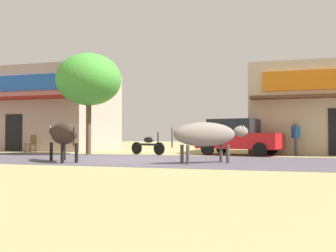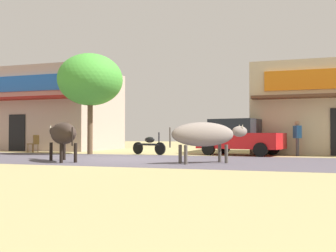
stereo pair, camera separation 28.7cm
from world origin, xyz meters
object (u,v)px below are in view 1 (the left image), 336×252
object	(u,v)px
roadside_tree	(89,80)
cow_far_dark	(207,135)
parked_hatchback_car	(238,137)
cafe_chair_near_tree	(32,143)
cow_near_brown	(63,134)
pedestrian_by_shop	(296,135)
parked_motorcycle	(148,145)

from	to	relation	value
roadside_tree	cow_far_dark	size ratio (longest dim) A/B	1.98
cow_far_dark	parked_hatchback_car	bearing A→B (deg)	85.70
roadside_tree	cow_far_dark	world-z (taller)	roadside_tree
cafe_chair_near_tree	cow_far_dark	bearing A→B (deg)	-25.37
roadside_tree	cow_near_brown	world-z (taller)	roadside_tree
roadside_tree	cafe_chair_near_tree	distance (m)	4.87
roadside_tree	cow_near_brown	distance (m)	5.52
pedestrian_by_shop	parked_motorcycle	bearing A→B (deg)	-171.77
parked_motorcycle	pedestrian_by_shop	distance (m)	6.67
roadside_tree	cafe_chair_near_tree	world-z (taller)	roadside_tree
cow_far_dark	cow_near_brown	bearing A→B (deg)	-172.98
pedestrian_by_shop	cow_near_brown	bearing A→B (deg)	-141.60
cow_near_brown	cow_far_dark	size ratio (longest dim) A/B	0.97
cafe_chair_near_tree	parked_motorcycle	bearing A→B (deg)	-1.43
parked_motorcycle	cow_far_dark	xyz separation A→B (m)	(3.65, -4.65, 0.46)
parked_hatchback_car	cow_far_dark	size ratio (longest dim) A/B	1.66
pedestrian_by_shop	cafe_chair_near_tree	size ratio (longest dim) A/B	1.67
parked_hatchback_car	parked_motorcycle	size ratio (longest dim) A/B	2.18
cow_far_dark	cafe_chair_near_tree	xyz separation A→B (m)	(-10.15, 4.81, -0.41)
pedestrian_by_shop	cafe_chair_near_tree	distance (m)	13.12
pedestrian_by_shop	cow_far_dark	bearing A→B (deg)	-117.67
cow_near_brown	cafe_chair_near_tree	size ratio (longest dim) A/B	2.54
cow_far_dark	cafe_chair_near_tree	bearing A→B (deg)	154.63
parked_hatchback_car	cow_near_brown	distance (m)	8.04
cow_far_dark	pedestrian_by_shop	size ratio (longest dim) A/B	1.57
cafe_chair_near_tree	cow_near_brown	bearing A→B (deg)	-45.85
roadside_tree	cow_far_dark	xyz separation A→B (m)	(6.42, -4.03, -2.62)
cow_near_brown	parked_hatchback_car	bearing A→B (deg)	48.76
parked_motorcycle	cafe_chair_near_tree	size ratio (longest dim) A/B	2.00
roadside_tree	cow_far_dark	distance (m)	8.02
parked_motorcycle	cow_near_brown	distance (m)	5.42
parked_motorcycle	cow_far_dark	bearing A→B (deg)	-51.87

